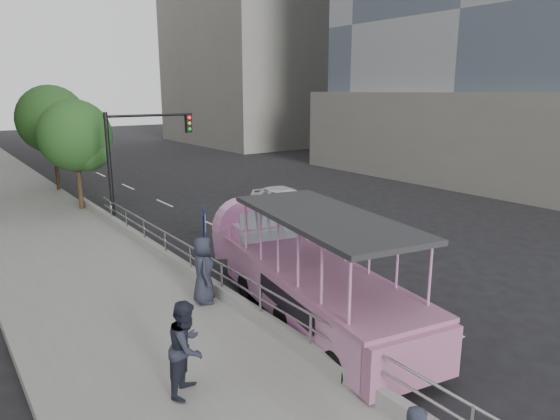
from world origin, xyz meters
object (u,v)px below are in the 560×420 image
object	(u,v)px
duck_boat	(300,273)
traffic_signal	(135,149)
pedestrian_mid	(187,347)
parking_sign	(205,240)
car	(284,203)
pedestrian_far	(203,270)
street_tree_near	(78,139)
street_tree_far	(54,122)

from	to	relation	value
duck_boat	traffic_signal	world-z (taller)	traffic_signal
duck_boat	pedestrian_mid	xyz separation A→B (m)	(-4.42, -2.13, 0.10)
duck_boat	parking_sign	world-z (taller)	duck_boat
car	pedestrian_far	xyz separation A→B (m)	(-8.09, -7.29, 0.46)
duck_boat	street_tree_near	distance (m)	15.72
duck_boat	street_tree_near	xyz separation A→B (m)	(-1.85, 15.38, 2.66)
pedestrian_far	street_tree_far	world-z (taller)	street_tree_far
pedestrian_mid	pedestrian_far	size ratio (longest dim) A/B	1.00
duck_boat	car	distance (m)	10.62
car	street_tree_far	distance (m)	15.06
pedestrian_far	pedestrian_mid	bearing A→B (deg)	170.28
pedestrian_mid	parking_sign	xyz separation A→B (m)	(2.88, 4.81, 0.46)
car	parking_sign	xyz separation A→B (m)	(-7.44, -6.15, 0.93)
parking_sign	pedestrian_mid	bearing A→B (deg)	-120.87
parking_sign	traffic_signal	distance (m)	9.53
duck_boat	street_tree_far	xyz separation A→B (m)	(-1.65, 21.38, 3.15)
duck_boat	car	size ratio (longest dim) A/B	2.08
parking_sign	street_tree_near	distance (m)	12.87
car	pedestrian_far	size ratio (longest dim) A/B	2.43
street_tree_far	duck_boat	bearing A→B (deg)	-85.58
pedestrian_far	street_tree_near	distance (m)	14.08
street_tree_near	pedestrian_far	bearing A→B (deg)	-91.43
car	street_tree_near	xyz separation A→B (m)	(-7.74, 6.55, 3.03)
parking_sign	street_tree_far	size ratio (longest dim) A/B	0.42
parking_sign	traffic_signal	world-z (taller)	traffic_signal
car	traffic_signal	world-z (taller)	traffic_signal
car	traffic_signal	distance (m)	7.41
car	traffic_signal	bearing A→B (deg)	159.08
traffic_signal	street_tree_far	distance (m)	9.57
duck_boat	street_tree_far	distance (m)	21.67
parking_sign	street_tree_far	xyz separation A→B (m)	(-0.10, 18.70, 2.59)
pedestrian_far	parking_sign	world-z (taller)	parking_sign
street_tree_near	street_tree_far	size ratio (longest dim) A/B	0.89
pedestrian_far	street_tree_far	distance (m)	20.08
parking_sign	street_tree_near	size ratio (longest dim) A/B	0.48
duck_boat	parking_sign	size ratio (longest dim) A/B	3.52
pedestrian_far	street_tree_near	size ratio (longest dim) A/B	0.33
pedestrian_mid	duck_boat	bearing A→B (deg)	-17.58
traffic_signal	street_tree_near	xyz separation A→B (m)	(-1.60, 3.43, 0.32)
parking_sign	traffic_signal	bearing A→B (deg)	82.06
pedestrian_mid	street_tree_far	xyz separation A→B (m)	(2.77, 23.51, 3.05)
pedestrian_mid	traffic_signal	xyz separation A→B (m)	(4.17, 14.08, 2.24)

